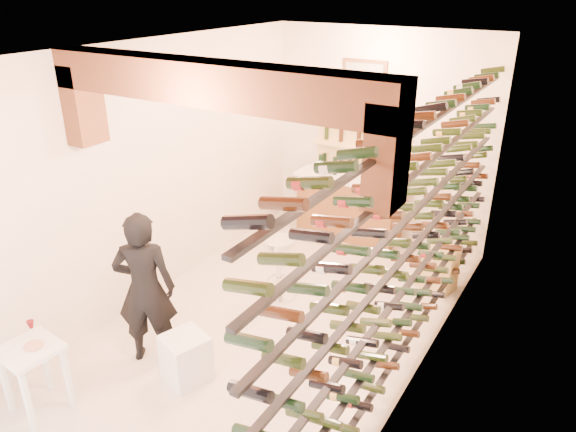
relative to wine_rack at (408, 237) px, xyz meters
The scene contains 11 objects.
ground 2.18m from the wine_rack, behind, with size 6.00×6.00×0.00m, color beige.
room_shell 1.70m from the wine_rack, behind, with size 3.52×6.02×3.21m.
wine_rack is the anchor object (origin of this frame).
back_counter 3.38m from the wine_rack, 124.66° to the left, with size 1.70×0.62×1.29m.
back_shelving 3.44m from the wine_rack, 122.37° to the left, with size 1.40×0.31×2.73m.
tasting_table 3.71m from the wine_rack, 138.94° to the right, with size 0.54×0.54×0.87m.
white_stool 2.55m from the wine_rack, 143.75° to the right, with size 0.41×0.41×0.51m, color white.
person 2.73m from the wine_rack, 152.31° to the right, with size 0.63×0.41×1.73m, color black.
chrome_barstool 2.17m from the wine_rack, 163.42° to the left, with size 0.42×0.42×0.82m.
crate_lower 2.30m from the wine_rack, 94.14° to the left, with size 0.47×0.33×0.28m, color tan.
crate_upper 2.14m from the wine_rack, 94.14° to the left, with size 0.47×0.33×0.28m, color tan.
Camera 1 is at (2.96, -4.55, 3.83)m, focal length 33.59 mm.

